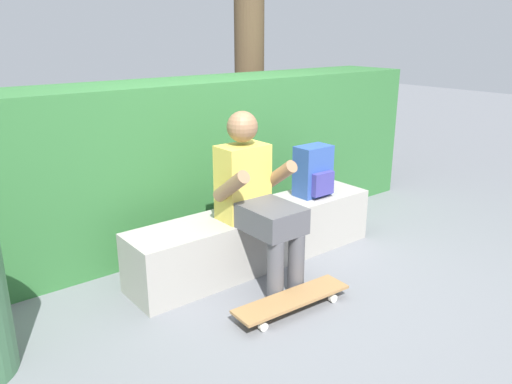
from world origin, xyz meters
name	(u,v)px	position (x,y,z in m)	size (l,w,h in m)	color
ground_plane	(294,282)	(0.00, 0.00, 0.00)	(24.00, 24.00, 0.00)	slate
bench_main	(257,236)	(0.00, 0.41, 0.21)	(2.01, 0.42, 0.42)	#9A968E
person_skater	(256,195)	(-0.18, 0.20, 0.62)	(0.49, 0.62, 1.17)	gold
skateboard_near_person	(292,300)	(-0.26, -0.27, 0.07)	(0.81, 0.24, 0.09)	olive
backpack_on_bench	(314,172)	(0.56, 0.40, 0.61)	(0.28, 0.23, 0.40)	#2D4C99
hedge_row	(175,162)	(-0.21, 1.24, 0.65)	(4.93, 0.68, 1.30)	#306933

